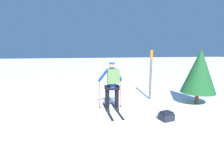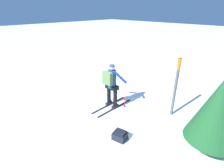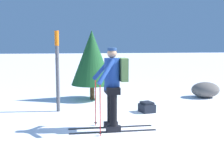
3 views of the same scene
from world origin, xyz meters
TOP-DOWN VIEW (x-y plane):
  - ground_plane at (0.00, 0.00)m, footprint 80.00×80.00m
  - skier at (0.41, 0.17)m, footprint 1.82×0.93m
  - dropped_backpack at (-0.71, -1.31)m, footprint 0.42×0.46m
  - trail_marker at (1.59, -1.75)m, footprint 0.11×0.11m
  - rock_boulder at (-3.16, -3.11)m, footprint 0.93×0.79m
  - pine_tree at (0.56, -3.30)m, footprint 1.31×1.31m

SIDE VIEW (x-z plane):
  - ground_plane at x=0.00m, z-range 0.00..0.00m
  - dropped_backpack at x=-0.71m, z-range -0.01..0.27m
  - rock_boulder at x=-3.16m, z-range 0.00..0.51m
  - skier at x=0.41m, z-range 0.13..1.84m
  - trail_marker at x=1.59m, z-range 0.17..2.28m
  - pine_tree at x=0.56m, z-range 0.24..2.42m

